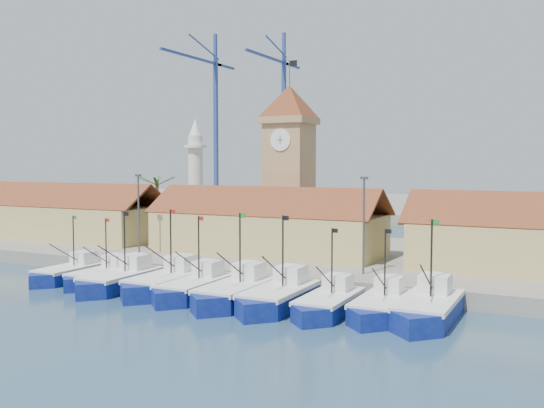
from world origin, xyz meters
The scene contains 21 objects.
ground centered at (0.00, 0.00, 0.00)m, with size 400.00×400.00×0.00m, color #1F4153.
quay centered at (0.00, 24.00, 0.75)m, with size 140.00×32.00×1.50m, color gray.
terminal centered at (0.00, 110.00, 1.00)m, with size 240.00×80.00×2.00m, color gray.
boat_0 centered at (-13.76, 3.06, 0.71)m, with size 3.31×9.07×6.86m.
boat_1 centered at (-9.63, 3.20, 0.70)m, with size 3.26×8.93×6.76m.
boat_2 centered at (-6.33, 1.91, 0.79)m, with size 3.69×10.12×7.65m.
boat_3 centered at (-1.65, 2.69, 0.83)m, with size 3.85×10.55×7.99m.
boat_4 centered at (1.73, 2.22, 0.78)m, with size 3.62×9.93×7.51m.
boat_5 centered at (6.06, 1.90, 0.83)m, with size 3.86×10.56×7.99m.
boat_6 centered at (10.02, 2.01, 0.82)m, with size 3.83×10.48×7.93m.
boat_7 centered at (14.33, 2.05, 0.73)m, with size 3.40×9.32×7.05m.
boat_8 centered at (18.32, 3.02, 0.73)m, with size 3.43×9.39×7.10m.
boat_9 centered at (21.78, 3.27, 0.83)m, with size 3.86×10.57×8.00m.
hall_left centered at (-32.00, 20.00, 3.99)m, with size 31.20×10.13×7.61m.
hall_center centered at (0.00, 20.00, 3.99)m, with size 27.04×10.13×7.61m.
clock_tower centered at (0.00, 26.00, 11.96)m, with size 5.80×5.80×22.70m.
minaret centered at (-15.00, 28.00, 9.73)m, with size 3.00×3.00×16.30m.
palm_tree centered at (-20.00, 26.00, 6.25)m, with size 5.60×5.03×8.39m.
lamp_posts centered at (0.50, 12.00, 6.48)m, with size 80.70×0.25×9.03m.
crane_blue_far centered at (-57.26, 100.37, 27.09)m, with size 1.00×34.76×44.91m.
crane_blue_near centered at (-39.35, 106.84, 26.70)m, with size 1.00×31.32×44.73m.
Camera 1 is at (31.03, -41.50, 11.77)m, focal length 40.00 mm.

